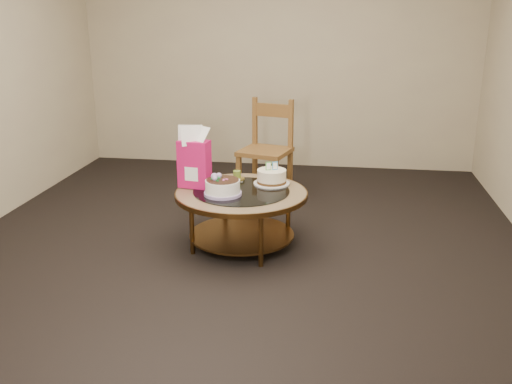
# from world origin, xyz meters

# --- Properties ---
(ground) EXTENTS (5.00, 5.00, 0.00)m
(ground) POSITION_xyz_m (0.00, 0.00, 0.00)
(ground) COLOR black
(ground) RESTS_ON ground
(room_walls) EXTENTS (4.52, 5.02, 2.61)m
(room_walls) POSITION_xyz_m (0.00, 0.00, 1.54)
(room_walls) COLOR tan
(room_walls) RESTS_ON ground
(coffee_table) EXTENTS (1.02, 1.02, 0.46)m
(coffee_table) POSITION_xyz_m (0.00, -0.00, 0.38)
(coffee_table) COLOR #563718
(coffee_table) RESTS_ON ground
(decorated_cake) EXTENTS (0.28, 0.28, 0.16)m
(decorated_cake) POSITION_xyz_m (-0.12, -0.12, 0.51)
(decorated_cake) COLOR #A087BF
(decorated_cake) RESTS_ON coffee_table
(cream_cake) EXTENTS (0.29, 0.29, 0.18)m
(cream_cake) POSITION_xyz_m (0.21, 0.21, 0.51)
(cream_cake) COLOR white
(cream_cake) RESTS_ON coffee_table
(gift_bag) EXTENTS (0.26, 0.20, 0.48)m
(gift_bag) POSITION_xyz_m (-0.38, 0.05, 0.69)
(gift_bag) COLOR #CC1364
(gift_bag) RESTS_ON coffee_table
(pillar_candle) EXTENTS (0.12, 0.12, 0.09)m
(pillar_candle) POSITION_xyz_m (-0.08, 0.26, 0.49)
(pillar_candle) COLOR tan
(pillar_candle) RESTS_ON coffee_table
(dining_chair) EXTENTS (0.54, 0.54, 0.96)m
(dining_chair) POSITION_xyz_m (0.04, 1.24, 0.49)
(dining_chair) COLOR brown
(dining_chair) RESTS_ON ground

